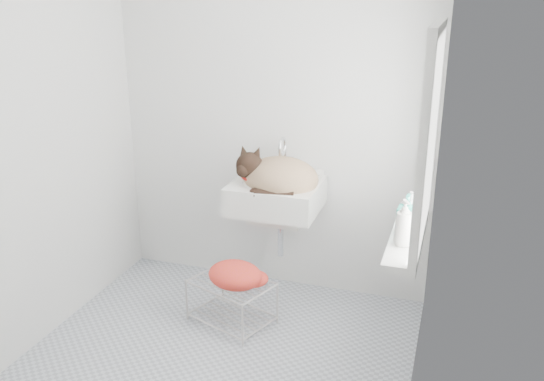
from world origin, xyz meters
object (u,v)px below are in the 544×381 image
(sink, at_px, (276,182))
(bottle_b, at_px, (405,233))
(bottle_a, at_px, (402,245))
(wire_rack, at_px, (232,301))
(cat, at_px, (277,177))
(bottle_c, at_px, (410,219))

(sink, xyz_separation_m, bottle_b, (0.89, -0.57, 0.00))
(bottle_a, bearing_deg, bottle_b, 90.00)
(bottle_b, bearing_deg, wire_rack, 169.31)
(sink, distance_m, bottle_b, 1.06)
(wire_rack, height_order, bottle_a, bottle_a)
(cat, height_order, bottle_c, cat)
(sink, height_order, cat, cat)
(cat, relative_size, bottle_b, 2.52)
(bottle_b, xyz_separation_m, bottle_c, (0.00, 0.21, 0.00))
(sink, xyz_separation_m, cat, (0.01, -0.02, 0.04))
(cat, xyz_separation_m, bottle_a, (0.88, -0.71, -0.04))
(bottle_a, height_order, bottle_b, bottle_b)
(sink, bearing_deg, wire_rack, -115.50)
(sink, distance_m, wire_rack, 0.81)
(cat, relative_size, bottle_a, 2.68)
(bottle_a, bearing_deg, bottle_c, 90.00)
(bottle_a, height_order, bottle_c, bottle_a)
(cat, bearing_deg, wire_rack, -111.99)
(bottle_b, bearing_deg, cat, 147.62)
(cat, xyz_separation_m, bottle_b, (0.88, -0.56, -0.04))
(wire_rack, distance_m, bottle_c, 1.27)
(wire_rack, relative_size, bottle_c, 3.11)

